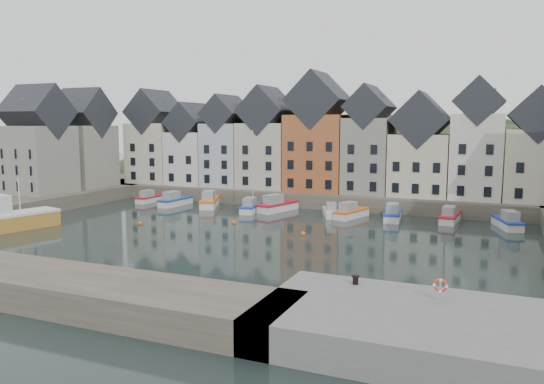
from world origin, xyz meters
The scene contains 20 objects.
ground centered at (0.00, 0.00, 0.00)m, with size 260.00×260.00×0.00m, color black.
far_quay centered at (0.00, 30.00, 1.00)m, with size 90.00×16.00×2.00m, color #4C453A.
left_quay centered at (-37.00, 3.00, 1.00)m, with size 14.00×54.00×2.00m, color #4C453A.
near_quay centered at (22.00, -20.00, 1.00)m, with size 18.00×10.00×2.00m, color #60605E.
hillside centered at (0.02, 56.00, -17.96)m, with size 153.60×70.40×64.00m.
far_terrace centered at (3.21, 28.00, 8.88)m, with size 72.37×8.16×17.78m.
left_terrace centered at (-36.00, 13.50, 8.88)m, with size 7.65×17.00×15.69m.
mooring_buoys centered at (-4.00, 5.33, 0.15)m, with size 20.50×5.50×0.50m.
boat_a centered at (-24.02, 18.67, 0.63)m, with size 1.93×5.55×2.10m.
boat_b centered at (-18.53, 17.22, 0.72)m, with size 2.40×6.38×2.40m.
boat_c centered at (-13.21, 18.20, 0.80)m, with size 4.67×7.31×2.69m.
boat_d centered at (-5.70, 16.53, 0.74)m, with size 2.74×6.16×11.37m.
boat_e centered at (-2.66, 18.43, 0.79)m, with size 4.00×7.20×2.64m.
boat_f centered at (5.29, 17.50, 0.61)m, with size 3.57×5.60×2.06m.
boat_g centered at (8.01, 17.48, 0.69)m, with size 3.50×6.36×2.33m.
boat_h centered at (13.21, 18.08, 0.72)m, with size 2.74×6.48×2.41m.
boat_i centered at (19.99, 19.12, 0.68)m, with size 2.28×6.11×2.30m.
boat_j centered at (26.46, 17.96, 0.70)m, with size 3.66×6.43×2.36m.
mooring_bollard centered at (17.22, -16.50, 2.31)m, with size 0.48×0.48×0.56m.
life_ring_post centered at (22.44, -17.69, 2.86)m, with size 0.80×0.17×1.30m.
Camera 1 is at (25.08, -48.19, 11.99)m, focal length 35.00 mm.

